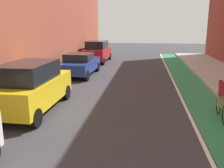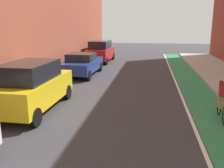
# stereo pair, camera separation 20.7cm
# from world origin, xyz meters

# --- Properties ---
(ground_plane) EXTENTS (72.35, 72.35, 0.00)m
(ground_plane) POSITION_xyz_m (0.00, 12.44, 0.00)
(ground_plane) COLOR #38383D
(bike_lane_paint) EXTENTS (1.60, 32.89, 0.00)m
(bike_lane_paint) POSITION_xyz_m (3.66, 14.44, 0.00)
(bike_lane_paint) COLOR #2D8451
(bike_lane_paint) RESTS_ON ground
(lane_divider_stripe) EXTENTS (0.12, 32.89, 0.00)m
(lane_divider_stripe) POSITION_xyz_m (2.76, 14.44, 0.00)
(lane_divider_stripe) COLOR white
(lane_divider_stripe) RESTS_ON ground
(parked_suv_yellow_cab) EXTENTS (1.87, 4.35, 1.98)m
(parked_suv_yellow_cab) POSITION_xyz_m (-3.41, 10.12, 1.02)
(parked_suv_yellow_cab) COLOR yellow
(parked_suv_yellow_cab) RESTS_ON ground
(parked_sedan_blue) EXTENTS (2.01, 4.41, 1.53)m
(parked_sedan_blue) POSITION_xyz_m (-3.41, 17.28, 0.79)
(parked_sedan_blue) COLOR navy
(parked_sedan_blue) RESTS_ON ground
(parked_suv_red) EXTENTS (1.96, 4.69, 1.98)m
(parked_suv_red) POSITION_xyz_m (-3.41, 23.59, 1.02)
(parked_suv_red) COLOR red
(parked_suv_red) RESTS_ON ground
(cyclist_mid) EXTENTS (0.48, 1.74, 1.63)m
(cyclist_mid) POSITION_xyz_m (3.83, 10.21, 0.81)
(cyclist_mid) COLOR black
(cyclist_mid) RESTS_ON ground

